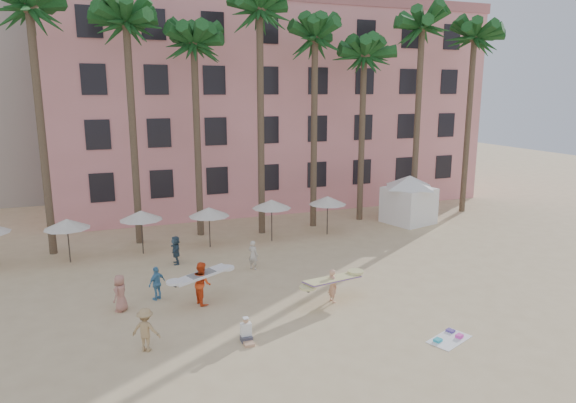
% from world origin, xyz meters
% --- Properties ---
extents(ground, '(120.00, 120.00, 0.00)m').
position_xyz_m(ground, '(0.00, 0.00, 0.00)').
color(ground, '#D1B789').
rests_on(ground, ground).
extents(pink_hotel, '(35.00, 14.00, 16.00)m').
position_xyz_m(pink_hotel, '(7.00, 26.00, 8.00)').
color(pink_hotel, pink).
rests_on(pink_hotel, ground).
extents(palm_row, '(44.40, 5.40, 16.30)m').
position_xyz_m(palm_row, '(0.51, 15.00, 12.97)').
color(palm_row, brown).
rests_on(palm_row, ground).
extents(umbrella_row, '(22.50, 2.70, 2.73)m').
position_xyz_m(umbrella_row, '(-3.00, 12.50, 2.33)').
color(umbrella_row, '#332B23').
rests_on(umbrella_row, ground).
extents(cabana, '(5.55, 5.55, 3.50)m').
position_xyz_m(cabana, '(13.87, 13.40, 2.07)').
color(cabana, white).
rests_on(cabana, ground).
extents(beach_towel, '(2.04, 1.61, 0.14)m').
position_xyz_m(beach_towel, '(5.23, -2.63, 0.03)').
color(beach_towel, white).
rests_on(beach_towel, ground).
extents(carrier_yellow, '(3.14, 1.75, 1.56)m').
position_xyz_m(carrier_yellow, '(2.50, 2.23, 0.91)').
color(carrier_yellow, tan).
rests_on(carrier_yellow, ground).
extents(carrier_white, '(2.80, 1.68, 1.96)m').
position_xyz_m(carrier_white, '(-3.13, 4.13, 1.03)').
color(carrier_white, '#EC4718').
rests_on(carrier_white, ground).
extents(beachgoers, '(7.76, 10.84, 1.67)m').
position_xyz_m(beachgoers, '(-4.60, 5.41, 0.82)').
color(beachgoers, tan).
rests_on(beachgoers, ground).
extents(seated_man, '(0.42, 0.74, 0.96)m').
position_xyz_m(seated_man, '(-2.25, -0.08, 0.33)').
color(seated_man, '#3F3F4C').
rests_on(seated_man, ground).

